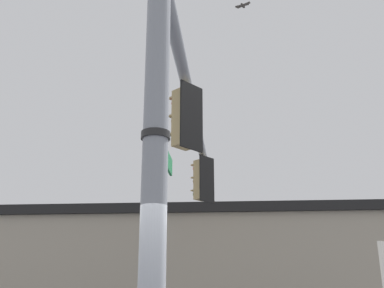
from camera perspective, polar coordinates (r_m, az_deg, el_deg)
signal_pole at (r=5.08m, az=-4.47°, el=-1.81°), size 0.28×0.28×6.01m
mast_arm at (r=9.55m, az=-0.26°, el=5.47°), size 6.19×5.02×0.21m
traffic_light_nearest_pole at (r=8.38m, az=-0.99°, el=3.07°), size 0.54×0.49×1.31m
traffic_light_mid_inner at (r=12.52m, az=1.15°, el=-4.34°), size 0.54×0.49×1.31m
street_name_sign at (r=5.49m, az=-3.80°, el=-0.26°), size 1.17×0.98×0.22m
bird_flying at (r=11.71m, az=6.12°, el=16.22°), size 0.22×0.37×0.07m
storefront_building at (r=17.46m, az=1.67°, el=-16.41°), size 13.70×14.51×4.45m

